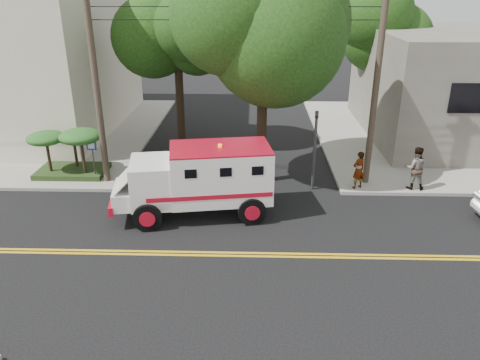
{
  "coord_description": "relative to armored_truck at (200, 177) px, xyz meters",
  "views": [
    {
      "loc": [
        1.13,
        -13.72,
        8.55
      ],
      "look_at": [
        0.64,
        2.77,
        1.6
      ],
      "focal_mm": 35.0,
      "sensor_mm": 36.0,
      "label": 1
    }
  ],
  "objects": [
    {
      "name": "pedestrian_b",
      "position": [
        9.15,
        2.48,
        -0.48
      ],
      "size": [
        1.04,
        0.87,
        1.93
      ],
      "primitive_type": "imported",
      "rotation": [
        0.0,
        0.0,
        2.99
      ],
      "color": "gray",
      "rests_on": "sidewalk_ne"
    },
    {
      "name": "pedestrian_a",
      "position": [
        6.69,
        2.48,
        -0.6
      ],
      "size": [
        0.74,
        0.66,
        1.7
      ],
      "primitive_type": "imported",
      "rotation": [
        0.0,
        0.0,
        3.65
      ],
      "color": "gray",
      "rests_on": "sidewalk_ne"
    },
    {
      "name": "tree_main",
      "position": [
        2.86,
        3.19,
        5.6
      ],
      "size": [
        6.08,
        5.7,
        9.85
      ],
      "color": "black",
      "rests_on": "ground"
    },
    {
      "name": "traffic_signal",
      "position": [
        4.72,
        2.58,
        0.63
      ],
      "size": [
        0.15,
        0.18,
        3.6
      ],
      "color": "#3F3F42",
      "rests_on": "ground"
    },
    {
      "name": "utility_pole_right",
      "position": [
        7.22,
        3.18,
        2.9
      ],
      "size": [
        0.28,
        0.28,
        9.0
      ],
      "primitive_type": "cylinder",
      "color": "#382D23",
      "rests_on": "ground"
    },
    {
      "name": "palm_planter",
      "position": [
        -6.51,
        3.61,
        0.05
      ],
      "size": [
        3.52,
        2.63,
        2.36
      ],
      "color": "#1E3314",
      "rests_on": "sidewalk_nw"
    },
    {
      "name": "sidewalk_ne",
      "position": [
        14.42,
        10.48,
        -1.52
      ],
      "size": [
        17.0,
        17.0,
        0.15
      ],
      "primitive_type": "cube",
      "color": "gray",
      "rests_on": "ground"
    },
    {
      "name": "armored_truck",
      "position": [
        0.0,
        0.0,
        0.0
      ],
      "size": [
        6.44,
        3.28,
        2.81
      ],
      "rotation": [
        0.0,
        0.0,
        0.16
      ],
      "color": "white",
      "rests_on": "ground"
    },
    {
      "name": "ground",
      "position": [
        0.92,
        -3.02,
        -1.6
      ],
      "size": [
        100.0,
        100.0,
        0.0
      ],
      "primitive_type": "plane",
      "color": "black",
      "rests_on": "ground"
    },
    {
      "name": "accessibility_sign",
      "position": [
        -5.28,
        3.16,
        -0.23
      ],
      "size": [
        0.45,
        0.1,
        2.02
      ],
      "color": "#3F3F42",
      "rests_on": "ground"
    },
    {
      "name": "tree_left",
      "position": [
        -1.76,
        8.77,
        4.13
      ],
      "size": [
        4.48,
        4.2,
        7.7
      ],
      "color": "black",
      "rests_on": "ground"
    },
    {
      "name": "tree_right",
      "position": [
        9.77,
        12.75,
        4.5
      ],
      "size": [
        4.8,
        4.5,
        8.2
      ],
      "color": "black",
      "rests_on": "ground"
    },
    {
      "name": "utility_pole_left",
      "position": [
        -4.68,
        2.98,
        2.9
      ],
      "size": [
        0.28,
        0.28,
        9.0
      ],
      "primitive_type": "cylinder",
      "color": "#382D23",
      "rests_on": "ground"
    },
    {
      "name": "sidewalk_nw",
      "position": [
        -12.58,
        10.48,
        -1.52
      ],
      "size": [
        17.0,
        17.0,
        0.15
      ],
      "primitive_type": "cube",
      "color": "gray",
      "rests_on": "ground"
    }
  ]
}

